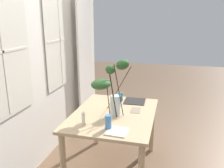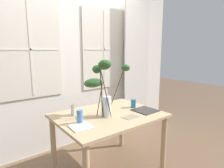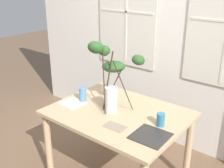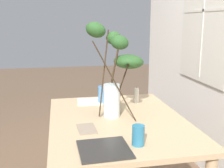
{
  "view_description": "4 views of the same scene",
  "coord_description": "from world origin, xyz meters",
  "px_view_note": "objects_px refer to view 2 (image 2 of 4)",
  "views": [
    {
      "loc": [
        -2.5,
        -0.62,
        1.83
      ],
      "look_at": [
        -0.07,
        0.0,
        1.12
      ],
      "focal_mm": 38.38,
      "sensor_mm": 36.0,
      "label": 1
    },
    {
      "loc": [
        -1.3,
        -1.76,
        1.52
      ],
      "look_at": [
        0.0,
        -0.06,
        1.13
      ],
      "focal_mm": 30.79,
      "sensor_mm": 36.0,
      "label": 2
    },
    {
      "loc": [
        1.36,
        -1.8,
        1.92
      ],
      "look_at": [
        -0.07,
        -0.0,
        1.01
      ],
      "focal_mm": 44.24,
      "sensor_mm": 36.0,
      "label": 3
    },
    {
      "loc": [
        1.78,
        -0.39,
        1.41
      ],
      "look_at": [
        -0.11,
        -0.02,
        0.97
      ],
      "focal_mm": 44.25,
      "sensor_mm": 36.0,
      "label": 4
    }
  ],
  "objects_px": {
    "plate_square_left": "(81,127)",
    "drinking_glass_blue_right": "(133,103)",
    "pillar_candle": "(72,110)",
    "drinking_glass_blue_left": "(80,117)",
    "vase_with_branches": "(102,86)",
    "dining_table": "(109,123)",
    "plate_square_right": "(145,110)"
  },
  "relations": [
    {
      "from": "plate_square_left",
      "to": "plate_square_right",
      "type": "relative_size",
      "value": 0.76
    },
    {
      "from": "pillar_candle",
      "to": "plate_square_left",
      "type": "bearing_deg",
      "value": -104.03
    },
    {
      "from": "drinking_glass_blue_right",
      "to": "pillar_candle",
      "type": "distance_m",
      "value": 0.81
    },
    {
      "from": "drinking_glass_blue_right",
      "to": "dining_table",
      "type": "bearing_deg",
      "value": -177.08
    },
    {
      "from": "drinking_glass_blue_left",
      "to": "plate_square_left",
      "type": "bearing_deg",
      "value": -113.77
    },
    {
      "from": "plate_square_right",
      "to": "drinking_glass_blue_right",
      "type": "bearing_deg",
      "value": 96.83
    },
    {
      "from": "drinking_glass_blue_left",
      "to": "pillar_candle",
      "type": "relative_size",
      "value": 1.05
    },
    {
      "from": "plate_square_right",
      "to": "drinking_glass_blue_left",
      "type": "bearing_deg",
      "value": 171.42
    },
    {
      "from": "plate_square_left",
      "to": "plate_square_right",
      "type": "xyz_separation_m",
      "value": [
        0.9,
        -0.03,
        -0.0
      ]
    },
    {
      "from": "vase_with_branches",
      "to": "pillar_candle",
      "type": "distance_m",
      "value": 0.45
    },
    {
      "from": "drinking_glass_blue_left",
      "to": "drinking_glass_blue_right",
      "type": "height_order",
      "value": "drinking_glass_blue_left"
    },
    {
      "from": "vase_with_branches",
      "to": "pillar_candle",
      "type": "bearing_deg",
      "value": 138.93
    },
    {
      "from": "vase_with_branches",
      "to": "drinking_glass_blue_left",
      "type": "relative_size",
      "value": 4.75
    },
    {
      "from": "plate_square_right",
      "to": "dining_table",
      "type": "bearing_deg",
      "value": 159.12
    },
    {
      "from": "drinking_glass_blue_right",
      "to": "pillar_candle",
      "type": "relative_size",
      "value": 0.82
    },
    {
      "from": "drinking_glass_blue_left",
      "to": "plate_square_right",
      "type": "distance_m",
      "value": 0.87
    },
    {
      "from": "vase_with_branches",
      "to": "pillar_candle",
      "type": "height_order",
      "value": "vase_with_branches"
    },
    {
      "from": "drinking_glass_blue_left",
      "to": "pillar_candle",
      "type": "distance_m",
      "value": 0.29
    },
    {
      "from": "drinking_glass_blue_right",
      "to": "pillar_candle",
      "type": "bearing_deg",
      "value": 164.45
    },
    {
      "from": "pillar_candle",
      "to": "dining_table",
      "type": "bearing_deg",
      "value": -34.03
    },
    {
      "from": "drinking_glass_blue_left",
      "to": "plate_square_left",
      "type": "relative_size",
      "value": 0.71
    },
    {
      "from": "pillar_candle",
      "to": "plate_square_right",
      "type": "bearing_deg",
      "value": -27.06
    },
    {
      "from": "drinking_glass_blue_left",
      "to": "drinking_glass_blue_right",
      "type": "bearing_deg",
      "value": 4.43
    },
    {
      "from": "dining_table",
      "to": "drinking_glass_blue_right",
      "type": "bearing_deg",
      "value": 2.92
    },
    {
      "from": "plate_square_left",
      "to": "drinking_glass_blue_right",
      "type": "bearing_deg",
      "value": 10.76
    },
    {
      "from": "dining_table",
      "to": "vase_with_branches",
      "type": "distance_m",
      "value": 0.47
    },
    {
      "from": "vase_with_branches",
      "to": "drinking_glass_blue_right",
      "type": "distance_m",
      "value": 0.6
    },
    {
      "from": "dining_table",
      "to": "pillar_candle",
      "type": "xyz_separation_m",
      "value": [
        -0.35,
        0.24,
        0.17
      ]
    },
    {
      "from": "vase_with_branches",
      "to": "drinking_glass_blue_left",
      "type": "bearing_deg",
      "value": -170.64
    },
    {
      "from": "dining_table",
      "to": "drinking_glass_blue_left",
      "type": "relative_size",
      "value": 8.37
    },
    {
      "from": "drinking_glass_blue_right",
      "to": "plate_square_right",
      "type": "height_order",
      "value": "drinking_glass_blue_right"
    },
    {
      "from": "drinking_glass_blue_right",
      "to": "plate_square_left",
      "type": "distance_m",
      "value": 0.89
    }
  ]
}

